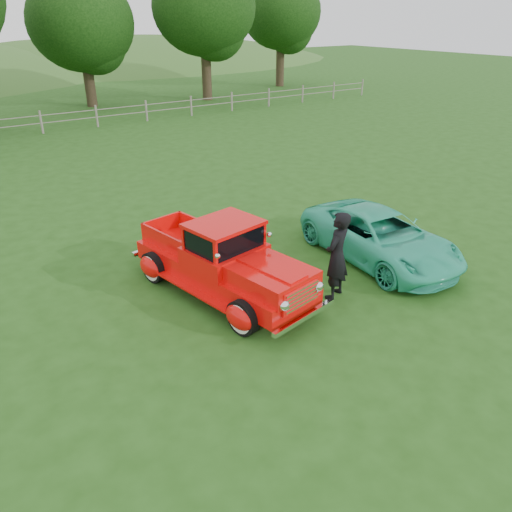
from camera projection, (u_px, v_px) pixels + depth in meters
ground at (305, 320)px, 10.58m from camera, size 140.00×140.00×0.00m
fence_line at (41, 122)px, 26.57m from camera, size 48.00×0.12×1.20m
tree_near_east at (81, 23)px, 32.24m from camera, size 6.80×6.80×8.33m
tree_mid_east at (204, 7)px, 34.44m from camera, size 7.20×7.20×9.44m
tree_far_east at (281, 12)px, 41.39m from camera, size 6.60×6.60×8.86m
red_pickup at (223, 262)px, 11.31m from camera, size 2.87×5.21×1.78m
teal_sedan at (380, 237)px, 12.94m from camera, size 2.48×4.78×1.29m
man at (337, 256)px, 11.05m from camera, size 0.88×0.75×2.06m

